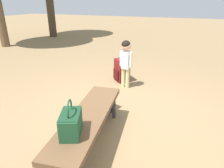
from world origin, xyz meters
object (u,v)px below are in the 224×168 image
backpack_small (106,100)px  park_bench (89,119)px  backpack_large (122,69)px  child_standing (126,57)px  handbag (71,122)px

backpack_small → park_bench: bearing=-169.4°
park_bench → backpack_large: 2.24m
park_bench → child_standing: bearing=5.8°
backpack_large → backpack_small: size_ratio=1.47×
handbag → backpack_large: handbag is taller
handbag → backpack_small: handbag is taller
handbag → backpack_small: (1.25, 0.18, -0.39)m
park_bench → handbag: size_ratio=4.46×
backpack_large → handbag: bearing=-171.1°
handbag → child_standing: bearing=5.3°
backpack_large → backpack_small: bearing=-170.6°
park_bench → backpack_large: (2.21, 0.38, -0.12)m
backpack_large → child_standing: bearing=-148.9°
child_standing → backpack_large: child_standing is taller
park_bench → backpack_small: (0.88, 0.16, -0.20)m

